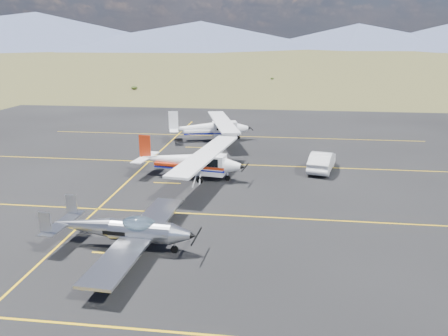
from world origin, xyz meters
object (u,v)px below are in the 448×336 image
(aircraft_cessna, at_px, (191,160))
(aircraft_low_wing, at_px, (125,230))
(aircraft_plain, at_px, (211,127))
(sedan, at_px, (322,161))

(aircraft_cessna, bearing_deg, aircraft_low_wing, -85.80)
(aircraft_plain, bearing_deg, aircraft_low_wing, -106.15)
(aircraft_plain, distance_m, sedan, 14.18)
(aircraft_plain, relative_size, sedan, 2.60)
(aircraft_low_wing, height_order, aircraft_plain, aircraft_plain)
(aircraft_low_wing, distance_m, aircraft_cessna, 11.95)
(aircraft_plain, bearing_deg, aircraft_cessna, -102.91)
(aircraft_cessna, xyz_separation_m, sedan, (9.98, 3.16, -0.58))
(aircraft_low_wing, bearing_deg, aircraft_cessna, 89.14)
(aircraft_cessna, height_order, sedan, aircraft_cessna)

